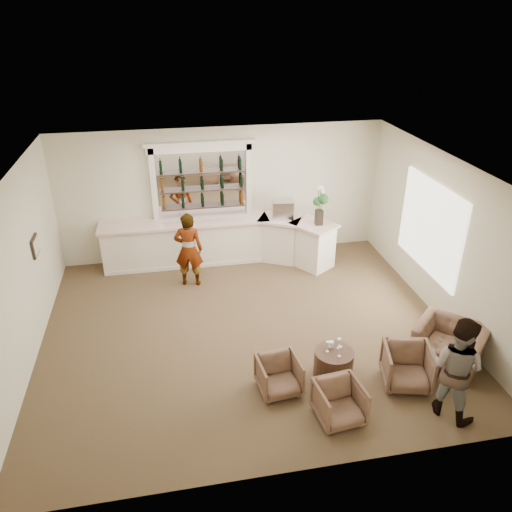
{
  "coord_description": "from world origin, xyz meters",
  "views": [
    {
      "loc": [
        -1.38,
        -8.18,
        5.87
      ],
      "look_at": [
        0.35,
        0.9,
        1.17
      ],
      "focal_mm": 35.0,
      "sensor_mm": 36.0,
      "label": 1
    }
  ],
  "objects_px": {
    "bar_counter": "(220,242)",
    "sommelier": "(189,250)",
    "armchair_left": "(279,375)",
    "armchair_right": "(407,367)",
    "espresso_machine": "(283,209)",
    "guest": "(456,367)",
    "cocktail_table": "(333,363)",
    "flower_vase": "(320,203)",
    "armchair_center": "(339,402)",
    "armchair_far": "(449,345)"
  },
  "relations": [
    {
      "from": "espresso_machine",
      "to": "armchair_right",
      "type": "bearing_deg",
      "value": -70.68
    },
    {
      "from": "flower_vase",
      "to": "armchair_far",
      "type": "bearing_deg",
      "value": -72.59
    },
    {
      "from": "sommelier",
      "to": "armchair_far",
      "type": "distance_m",
      "value": 5.79
    },
    {
      "from": "bar_counter",
      "to": "guest",
      "type": "height_order",
      "value": "guest"
    },
    {
      "from": "flower_vase",
      "to": "guest",
      "type": "bearing_deg",
      "value": -83.14
    },
    {
      "from": "bar_counter",
      "to": "espresso_machine",
      "type": "bearing_deg",
      "value": -3.1
    },
    {
      "from": "bar_counter",
      "to": "sommelier",
      "type": "height_order",
      "value": "sommelier"
    },
    {
      "from": "sommelier",
      "to": "espresso_machine",
      "type": "relative_size",
      "value": 3.52
    },
    {
      "from": "armchair_center",
      "to": "armchair_far",
      "type": "distance_m",
      "value": 2.59
    },
    {
      "from": "espresso_machine",
      "to": "flower_vase",
      "type": "distance_m",
      "value": 1.01
    },
    {
      "from": "armchair_left",
      "to": "cocktail_table",
      "type": "bearing_deg",
      "value": 5.56
    },
    {
      "from": "guest",
      "to": "armchair_far",
      "type": "bearing_deg",
      "value": -63.44
    },
    {
      "from": "sommelier",
      "to": "armchair_far",
      "type": "height_order",
      "value": "sommelier"
    },
    {
      "from": "bar_counter",
      "to": "armchair_right",
      "type": "height_order",
      "value": "bar_counter"
    },
    {
      "from": "armchair_left",
      "to": "armchair_far",
      "type": "bearing_deg",
      "value": -2.72
    },
    {
      "from": "armchair_left",
      "to": "armchair_far",
      "type": "height_order",
      "value": "armchair_far"
    },
    {
      "from": "armchair_far",
      "to": "flower_vase",
      "type": "relative_size",
      "value": 1.18
    },
    {
      "from": "cocktail_table",
      "to": "guest",
      "type": "bearing_deg",
      "value": -37.84
    },
    {
      "from": "bar_counter",
      "to": "armchair_left",
      "type": "distance_m",
      "value": 4.86
    },
    {
      "from": "armchair_far",
      "to": "bar_counter",
      "type": "bearing_deg",
      "value": 173.57
    },
    {
      "from": "sommelier",
      "to": "armchair_left",
      "type": "bearing_deg",
      "value": 118.55
    },
    {
      "from": "flower_vase",
      "to": "armchair_center",
      "type": "bearing_deg",
      "value": -103.06
    },
    {
      "from": "flower_vase",
      "to": "armchair_left",
      "type": "bearing_deg",
      "value": -114.86
    },
    {
      "from": "cocktail_table",
      "to": "armchair_center",
      "type": "height_order",
      "value": "armchair_center"
    },
    {
      "from": "flower_vase",
      "to": "cocktail_table",
      "type": "bearing_deg",
      "value": -102.83
    },
    {
      "from": "guest",
      "to": "armchair_left",
      "type": "distance_m",
      "value": 2.79
    },
    {
      "from": "armchair_right",
      "to": "flower_vase",
      "type": "xyz_separation_m",
      "value": [
        -0.24,
        4.41,
        1.33
      ]
    },
    {
      "from": "guest",
      "to": "espresso_machine",
      "type": "distance_m",
      "value": 5.92
    },
    {
      "from": "espresso_machine",
      "to": "sommelier",
      "type": "bearing_deg",
      "value": -152.14
    },
    {
      "from": "flower_vase",
      "to": "sommelier",
      "type": "bearing_deg",
      "value": -175.2
    },
    {
      "from": "cocktail_table",
      "to": "armchair_far",
      "type": "bearing_deg",
      "value": -1.09
    },
    {
      "from": "cocktail_table",
      "to": "espresso_machine",
      "type": "height_order",
      "value": "espresso_machine"
    },
    {
      "from": "guest",
      "to": "armchair_center",
      "type": "relative_size",
      "value": 2.47
    },
    {
      "from": "cocktail_table",
      "to": "guest",
      "type": "relative_size",
      "value": 0.39
    },
    {
      "from": "armchair_left",
      "to": "armchair_right",
      "type": "xyz_separation_m",
      "value": [
        2.18,
        -0.24,
        0.05
      ]
    },
    {
      "from": "guest",
      "to": "flower_vase",
      "type": "xyz_separation_m",
      "value": [
        -0.62,
        5.14,
        0.81
      ]
    },
    {
      "from": "armchair_far",
      "to": "guest",
      "type": "bearing_deg",
      "value": -72.89
    },
    {
      "from": "sommelier",
      "to": "armchair_center",
      "type": "distance_m",
      "value": 5.13
    },
    {
      "from": "espresso_machine",
      "to": "flower_vase",
      "type": "xyz_separation_m",
      "value": [
        0.74,
        -0.59,
        0.33
      ]
    },
    {
      "from": "bar_counter",
      "to": "armchair_center",
      "type": "relative_size",
      "value": 7.99
    },
    {
      "from": "cocktail_table",
      "to": "armchair_far",
      "type": "xyz_separation_m",
      "value": [
        2.16,
        -0.04,
        0.13
      ]
    },
    {
      "from": "sommelier",
      "to": "espresso_machine",
      "type": "height_order",
      "value": "sommelier"
    },
    {
      "from": "armchair_center",
      "to": "cocktail_table",
      "type": "bearing_deg",
      "value": 69.71
    },
    {
      "from": "armchair_far",
      "to": "flower_vase",
      "type": "height_order",
      "value": "flower_vase"
    },
    {
      "from": "bar_counter",
      "to": "armchair_center",
      "type": "xyz_separation_m",
      "value": [
        1.16,
        -5.64,
        -0.25
      ]
    },
    {
      "from": "sommelier",
      "to": "guest",
      "type": "xyz_separation_m",
      "value": [
        3.75,
        -4.88,
        0.0
      ]
    },
    {
      "from": "sommelier",
      "to": "espresso_machine",
      "type": "bearing_deg",
      "value": -148.77
    },
    {
      "from": "armchair_center",
      "to": "flower_vase",
      "type": "height_order",
      "value": "flower_vase"
    },
    {
      "from": "guest",
      "to": "flower_vase",
      "type": "bearing_deg",
      "value": -27.4
    },
    {
      "from": "guest",
      "to": "armchair_left",
      "type": "xyz_separation_m",
      "value": [
        -2.55,
        0.98,
        -0.57
      ]
    }
  ]
}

